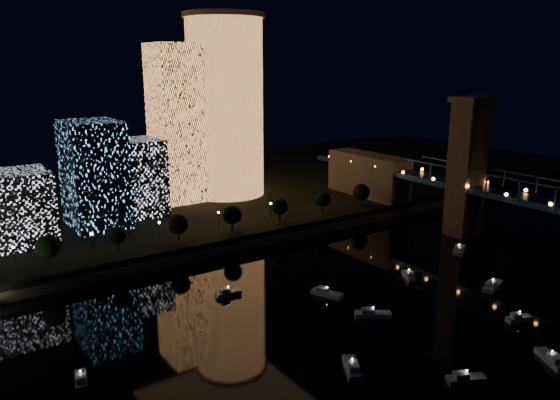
% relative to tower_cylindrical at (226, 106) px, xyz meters
% --- Properties ---
extents(ground, '(520.00, 520.00, 0.00)m').
position_rel_tower_cylindrical_xyz_m(ground, '(-15.39, -136.94, -43.28)').
color(ground, black).
rests_on(ground, ground).
extents(far_bank, '(420.00, 160.00, 5.00)m').
position_rel_tower_cylindrical_xyz_m(far_bank, '(-15.39, 23.06, -40.78)').
color(far_bank, black).
rests_on(far_bank, ground).
extents(seawall, '(420.00, 6.00, 3.00)m').
position_rel_tower_cylindrical_xyz_m(seawall, '(-15.39, -54.94, -41.78)').
color(seawall, '#6B5E4C').
rests_on(seawall, ground).
extents(tower_cylindrical, '(34.00, 34.00, 76.31)m').
position_rel_tower_cylindrical_xyz_m(tower_cylindrical, '(0.00, 0.00, 0.00)').
color(tower_cylindrical, '#FF9B51').
rests_on(tower_cylindrical, far_bank).
extents(tower_rectangular, '(20.12, 20.12, 64.01)m').
position_rel_tower_cylindrical_xyz_m(tower_rectangular, '(-21.25, 1.59, -6.27)').
color(tower_rectangular, '#FF9B51').
rests_on(tower_rectangular, far_bank).
extents(midrise_blocks, '(107.11, 32.55, 37.09)m').
position_rel_tower_cylindrical_xyz_m(midrise_blocks, '(-81.41, -16.89, -23.23)').
color(midrise_blocks, white).
rests_on(midrise_blocks, far_bank).
extents(motorboats, '(132.03, 74.75, 2.78)m').
position_rel_tower_cylindrical_xyz_m(motorboats, '(-19.01, -123.02, -42.47)').
color(motorboats, silver).
rests_on(motorboats, ground).
extents(esplanade_trees, '(166.94, 6.96, 8.98)m').
position_rel_tower_cylindrical_xyz_m(esplanade_trees, '(-44.89, -48.94, -32.81)').
color(esplanade_trees, black).
rests_on(esplanade_trees, far_bank).
extents(street_lamps, '(132.70, 0.70, 5.65)m').
position_rel_tower_cylindrical_xyz_m(street_lamps, '(-49.39, -42.94, -34.26)').
color(street_lamps, black).
rests_on(street_lamps, far_bank).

